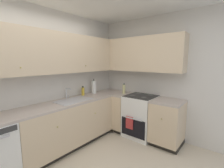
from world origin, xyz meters
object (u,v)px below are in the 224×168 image
(soap_bottle, at_px, (83,91))
(oil_bottle, at_px, (124,89))
(oven_range, at_px, (141,116))
(paper_towel_roll, at_px, (94,87))

(soap_bottle, relative_size, oil_bottle, 0.87)
(oven_range, height_order, paper_towel_roll, paper_towel_roll)
(oil_bottle, bearing_deg, oven_range, -87.62)
(paper_towel_roll, bearing_deg, oil_bottle, -55.58)
(soap_bottle, distance_m, paper_towel_roll, 0.32)
(oven_range, height_order, oil_bottle, oil_bottle)
(oil_bottle, bearing_deg, paper_towel_roll, 124.42)
(paper_towel_roll, bearing_deg, oven_range, -67.83)
(oven_range, distance_m, soap_bottle, 1.38)
(soap_bottle, bearing_deg, paper_towel_roll, -3.58)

